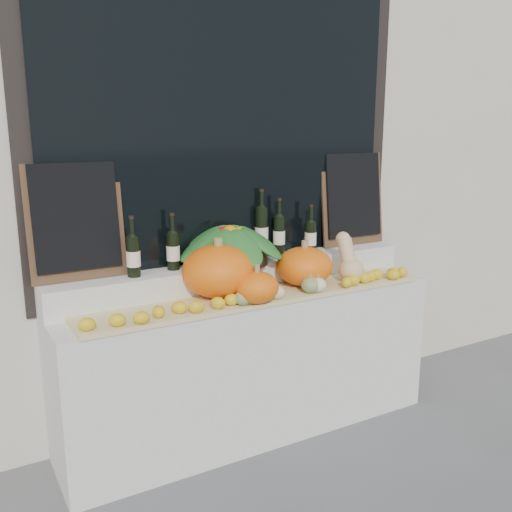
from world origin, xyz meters
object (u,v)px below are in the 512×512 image
(pumpkin_left, at_px, (219,271))
(butternut_squash, at_px, (349,262))
(pumpkin_right, at_px, (304,266))
(wine_bottle_tall, at_px, (262,231))
(produce_bowl, at_px, (230,244))

(pumpkin_left, distance_m, butternut_squash, 0.85)
(butternut_squash, bearing_deg, pumpkin_right, 169.27)
(pumpkin_right, height_order, wine_bottle_tall, wine_bottle_tall)
(produce_bowl, bearing_deg, butternut_squash, -22.04)
(butternut_squash, height_order, produce_bowl, produce_bowl)
(pumpkin_left, xyz_separation_m, produce_bowl, (0.16, 0.17, 0.10))
(pumpkin_left, bearing_deg, wine_bottle_tall, 30.09)
(pumpkin_right, relative_size, produce_bowl, 0.49)
(pumpkin_right, relative_size, wine_bottle_tall, 0.80)
(pumpkin_left, relative_size, wine_bottle_tall, 0.97)
(pumpkin_left, bearing_deg, butternut_squash, -6.76)
(butternut_squash, xyz_separation_m, wine_bottle_tall, (-0.42, 0.34, 0.17))
(pumpkin_right, height_order, butternut_squash, butternut_squash)
(produce_bowl, distance_m, wine_bottle_tall, 0.27)
(pumpkin_left, distance_m, wine_bottle_tall, 0.50)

